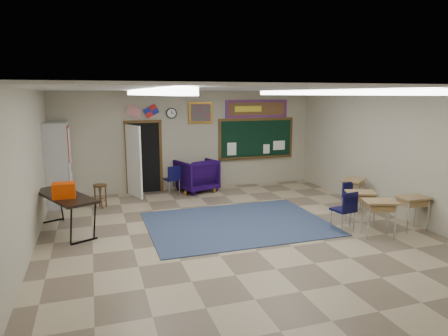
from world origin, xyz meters
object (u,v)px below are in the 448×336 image
object	(u,v)px
student_desk_front_left	(360,206)
student_desk_front_right	(353,192)
folding_table	(65,211)
wingback_armchair	(196,175)
wooden_stool	(100,196)

from	to	relation	value
student_desk_front_left	student_desk_front_right	xyz separation A→B (m)	(0.66, 1.16, 0.00)
student_desk_front_left	folding_table	world-z (taller)	folding_table
wingback_armchair	wooden_stool	world-z (taller)	wingback_armchair
wingback_armchair	student_desk_front_left	distance (m)	5.03
wooden_stool	student_desk_front_left	bearing A→B (deg)	-30.16
wingback_armchair	folding_table	distance (m)	4.47
student_desk_front_right	folding_table	distance (m)	6.97
wingback_armchair	student_desk_front_right	bearing A→B (deg)	119.63
student_desk_front_right	folding_table	bearing A→B (deg)	142.53
wingback_armchair	student_desk_front_right	distance (m)	4.56
student_desk_front_left	student_desk_front_right	bearing A→B (deg)	81.48
student_desk_front_right	folding_table	size ratio (longest dim) A/B	0.38
student_desk_front_left	student_desk_front_right	world-z (taller)	student_desk_front_right
student_desk_front_right	folding_table	xyz separation A→B (m)	(-6.96, 0.39, 0.02)
wingback_armchair	folding_table	size ratio (longest dim) A/B	0.52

